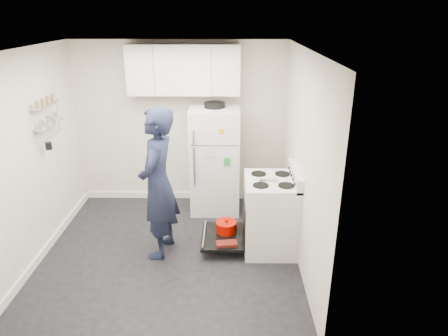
{
  "coord_description": "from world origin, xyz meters",
  "views": [
    {
      "loc": [
        0.74,
        -4.34,
        2.89
      ],
      "look_at": [
        0.69,
        0.28,
        1.05
      ],
      "focal_mm": 32.0,
      "sensor_mm": 36.0,
      "label": 1
    }
  ],
  "objects_px": {
    "open_oven_door": "(224,232)",
    "person": "(158,184)",
    "refrigerator": "(215,159)",
    "electric_range": "(269,215)"
  },
  "relations": [
    {
      "from": "open_oven_door",
      "to": "refrigerator",
      "type": "distance_m",
      "value": 1.24
    },
    {
      "from": "person",
      "to": "refrigerator",
      "type": "bearing_deg",
      "value": 160.76
    },
    {
      "from": "electric_range",
      "to": "refrigerator",
      "type": "xyz_separation_m",
      "value": [
        -0.72,
        1.1,
        0.34
      ]
    },
    {
      "from": "electric_range",
      "to": "open_oven_door",
      "type": "height_order",
      "value": "electric_range"
    },
    {
      "from": "open_oven_door",
      "to": "electric_range",
      "type": "bearing_deg",
      "value": -3.68
    },
    {
      "from": "electric_range",
      "to": "open_oven_door",
      "type": "bearing_deg",
      "value": 176.32
    },
    {
      "from": "electric_range",
      "to": "person",
      "type": "relative_size",
      "value": 0.58
    },
    {
      "from": "open_oven_door",
      "to": "person",
      "type": "distance_m",
      "value": 1.11
    },
    {
      "from": "open_oven_door",
      "to": "person",
      "type": "bearing_deg",
      "value": -168.15
    },
    {
      "from": "refrigerator",
      "to": "person",
      "type": "distance_m",
      "value": 1.39
    }
  ]
}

